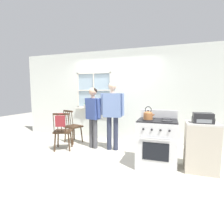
# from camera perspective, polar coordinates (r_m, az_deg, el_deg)

# --- Properties ---
(ground_plane) EXTENTS (16.00, 16.00, 0.00)m
(ground_plane) POSITION_cam_1_polar(r_m,az_deg,el_deg) (4.28, -4.58, -13.31)
(ground_plane) COLOR #B2AD9E
(wall_back) EXTENTS (6.40, 0.16, 2.70)m
(wall_back) POSITION_cam_1_polar(r_m,az_deg,el_deg) (5.33, 1.58, 5.30)
(wall_back) COLOR silver
(wall_back) RESTS_ON ground_plane
(chair_by_window) EXTENTS (0.54, 0.53, 0.95)m
(chair_by_window) POSITION_cam_1_polar(r_m,az_deg,el_deg) (4.59, -15.74, -6.23)
(chair_by_window) COLOR #3D2819
(chair_by_window) RESTS_ON ground_plane
(chair_near_wall) EXTENTS (0.53, 0.52, 0.95)m
(chair_near_wall) POSITION_cam_1_polar(r_m,az_deg,el_deg) (5.17, -12.70, -4.74)
(chair_near_wall) COLOR #3D2819
(chair_near_wall) RESTS_ON ground_plane
(person_elderly_left) EXTENTS (0.50, 0.31, 1.56)m
(person_elderly_left) POSITION_cam_1_polar(r_m,az_deg,el_deg) (4.51, -6.20, -0.05)
(person_elderly_left) COLOR #4C4C51
(person_elderly_left) RESTS_ON ground_plane
(person_teen_center) EXTENTS (0.60, 0.24, 1.69)m
(person_teen_center) POSITION_cam_1_polar(r_m,az_deg,el_deg) (4.32, 0.15, 0.90)
(person_teen_center) COLOR #2D3347
(person_teen_center) RESTS_ON ground_plane
(stove) EXTENTS (0.74, 0.68, 1.08)m
(stove) POSITION_cam_1_polar(r_m,az_deg,el_deg) (3.55, 14.47, -9.64)
(stove) COLOR silver
(stove) RESTS_ON ground_plane
(kettle) EXTENTS (0.21, 0.17, 0.25)m
(kettle) POSITION_cam_1_polar(r_m,az_deg,el_deg) (3.33, 11.72, -0.96)
(kettle) COLOR #A86638
(kettle) RESTS_ON stove
(potted_plant) EXTENTS (0.16, 0.16, 0.25)m
(potted_plant) POSITION_cam_1_polar(r_m,az_deg,el_deg) (5.64, -8.40, 2.10)
(potted_plant) COLOR beige
(potted_plant) RESTS_ON wall_back
(handbag) EXTENTS (0.24, 0.24, 0.31)m
(handbag) POSITION_cam_1_polar(r_m,az_deg,el_deg) (4.31, -16.52, -2.76)
(handbag) COLOR maroon
(handbag) RESTS_ON chair_by_window
(side_counter) EXTENTS (0.55, 0.50, 0.90)m
(side_counter) POSITION_cam_1_polar(r_m,az_deg,el_deg) (3.66, 27.04, -10.06)
(side_counter) COLOR beige
(side_counter) RESTS_ON ground_plane
(stereo) EXTENTS (0.34, 0.29, 0.18)m
(stereo) POSITION_cam_1_polar(r_m,az_deg,el_deg) (3.53, 27.53, -1.74)
(stereo) COLOR #232326
(stereo) RESTS_ON side_counter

